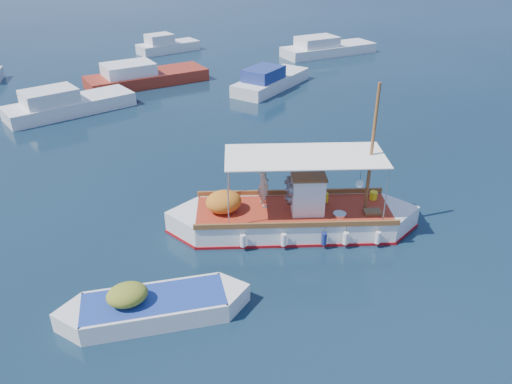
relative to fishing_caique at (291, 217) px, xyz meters
name	(u,v)px	position (x,y,z in m)	size (l,w,h in m)	color
ground	(270,227)	(-0.66, 0.45, -0.51)	(160.00, 160.00, 0.00)	black
fishing_caique	(291,217)	(0.00, 0.00, 0.00)	(8.76, 4.70, 5.68)	white
dinghy	(153,308)	(-5.68, -2.66, -0.22)	(5.53, 2.18, 1.37)	white
bg_boat_nw	(66,105)	(-6.73, 16.60, -0.01)	(7.72, 4.34, 1.80)	silver
bg_boat_n	(143,77)	(-1.33, 20.91, -0.01)	(8.60, 3.97, 1.80)	maroon
bg_boat_ne	(270,81)	(6.43, 16.63, -0.01)	(6.84, 5.69, 1.80)	silver
bg_boat_e	(326,49)	(14.90, 23.90, -0.01)	(8.45, 3.29, 1.80)	silver
bg_boat_far_n	(167,46)	(2.50, 30.09, -0.01)	(5.63, 3.20, 1.80)	silver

